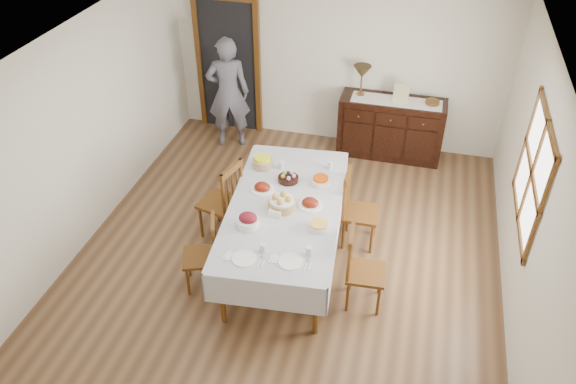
% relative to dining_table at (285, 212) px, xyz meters
% --- Properties ---
extents(ground, '(6.00, 6.00, 0.00)m').
position_rel_dining_table_xyz_m(ground, '(0.01, -0.00, -0.74)').
color(ground, brown).
extents(room_shell, '(5.02, 6.02, 2.65)m').
position_rel_dining_table_xyz_m(room_shell, '(-0.14, 0.42, 0.90)').
color(room_shell, silver).
rests_on(room_shell, ground).
extents(dining_table, '(1.45, 2.53, 0.84)m').
position_rel_dining_table_xyz_m(dining_table, '(0.00, 0.00, 0.00)').
color(dining_table, '#BBBBBF').
rests_on(dining_table, ground).
extents(chair_left_near, '(0.49, 0.49, 0.92)m').
position_rel_dining_table_xyz_m(chair_left_near, '(-0.76, -0.60, -0.27)').
color(chair_left_near, '#563110').
rests_on(chair_left_near, ground).
extents(chair_left_far, '(0.55, 0.55, 1.08)m').
position_rel_dining_table_xyz_m(chair_left_far, '(-0.85, 0.27, -0.19)').
color(chair_left_far, '#563110').
rests_on(chair_left_far, ground).
extents(chair_right_near, '(0.43, 0.43, 0.98)m').
position_rel_dining_table_xyz_m(chair_right_near, '(0.95, -0.43, -0.24)').
color(chair_right_near, '#563110').
rests_on(chair_right_near, ground).
extents(chair_right_far, '(0.43, 0.43, 1.02)m').
position_rel_dining_table_xyz_m(chair_right_far, '(0.75, 0.56, -0.22)').
color(chair_right_far, '#563110').
rests_on(chair_right_far, ground).
extents(sideboard, '(1.54, 0.56, 0.92)m').
position_rel_dining_table_xyz_m(sideboard, '(0.92, 2.72, -0.28)').
color(sideboard, black).
rests_on(sideboard, ground).
extents(person, '(0.67, 0.54, 1.87)m').
position_rel_dining_table_xyz_m(person, '(-1.52, 2.42, 0.20)').
color(person, '#585664').
rests_on(person, ground).
extents(bread_basket, '(0.31, 0.31, 0.18)m').
position_rel_dining_table_xyz_m(bread_basket, '(-0.02, -0.06, 0.16)').
color(bread_basket, olive).
rests_on(bread_basket, dining_table).
extents(egg_basket, '(0.24, 0.24, 0.11)m').
position_rel_dining_table_xyz_m(egg_basket, '(-0.08, 0.47, 0.13)').
color(egg_basket, black).
rests_on(egg_basket, dining_table).
extents(ham_platter_a, '(0.28, 0.28, 0.11)m').
position_rel_dining_table_xyz_m(ham_platter_a, '(-0.33, 0.22, 0.13)').
color(ham_platter_a, white).
rests_on(ham_platter_a, dining_table).
extents(ham_platter_b, '(0.27, 0.27, 0.11)m').
position_rel_dining_table_xyz_m(ham_platter_b, '(0.27, 0.07, 0.13)').
color(ham_platter_b, white).
rests_on(ham_platter_b, dining_table).
extents(beet_bowl, '(0.24, 0.24, 0.16)m').
position_rel_dining_table_xyz_m(beet_bowl, '(-0.29, -0.44, 0.17)').
color(beet_bowl, white).
rests_on(beet_bowl, dining_table).
extents(carrot_bowl, '(0.22, 0.22, 0.09)m').
position_rel_dining_table_xyz_m(carrot_bowl, '(0.30, 0.51, 0.14)').
color(carrot_bowl, white).
rests_on(carrot_bowl, dining_table).
extents(pineapple_bowl, '(0.25, 0.25, 0.14)m').
position_rel_dining_table_xyz_m(pineapple_bowl, '(-0.46, 0.69, 0.16)').
color(pineapple_bowl, tan).
rests_on(pineapple_bowl, dining_table).
extents(casserole_dish, '(0.22, 0.22, 0.08)m').
position_rel_dining_table_xyz_m(casserole_dish, '(0.45, -0.30, 0.13)').
color(casserole_dish, white).
rests_on(casserole_dish, dining_table).
extents(butter_dish, '(0.15, 0.10, 0.07)m').
position_rel_dining_table_xyz_m(butter_dish, '(-0.06, -0.20, 0.13)').
color(butter_dish, white).
rests_on(butter_dish, dining_table).
extents(setting_left, '(0.43, 0.31, 0.10)m').
position_rel_dining_table_xyz_m(setting_left, '(-0.12, -0.90, 0.12)').
color(setting_left, white).
rests_on(setting_left, dining_table).
extents(setting_right, '(0.43, 0.31, 0.10)m').
position_rel_dining_table_xyz_m(setting_right, '(0.33, -0.82, 0.12)').
color(setting_right, white).
rests_on(setting_right, dining_table).
extents(glass_far_a, '(0.07, 0.07, 0.10)m').
position_rel_dining_table_xyz_m(glass_far_a, '(-0.23, 0.70, 0.14)').
color(glass_far_a, silver).
rests_on(glass_far_a, dining_table).
extents(glass_far_b, '(0.06, 0.06, 0.10)m').
position_rel_dining_table_xyz_m(glass_far_b, '(0.35, 0.85, 0.14)').
color(glass_far_b, silver).
rests_on(glass_far_b, dining_table).
extents(runner, '(1.30, 0.35, 0.01)m').
position_rel_dining_table_xyz_m(runner, '(0.96, 2.68, 0.19)').
color(runner, white).
rests_on(runner, sideboard).
extents(table_lamp, '(0.26, 0.26, 0.46)m').
position_rel_dining_table_xyz_m(table_lamp, '(0.43, 2.75, 0.54)').
color(table_lamp, brown).
rests_on(table_lamp, sideboard).
extents(picture_frame, '(0.22, 0.08, 0.28)m').
position_rel_dining_table_xyz_m(picture_frame, '(1.02, 2.66, 0.33)').
color(picture_frame, tan).
rests_on(picture_frame, sideboard).
extents(deco_bowl, '(0.20, 0.20, 0.06)m').
position_rel_dining_table_xyz_m(deco_bowl, '(1.47, 2.72, 0.22)').
color(deco_bowl, '#563110').
rests_on(deco_bowl, sideboard).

